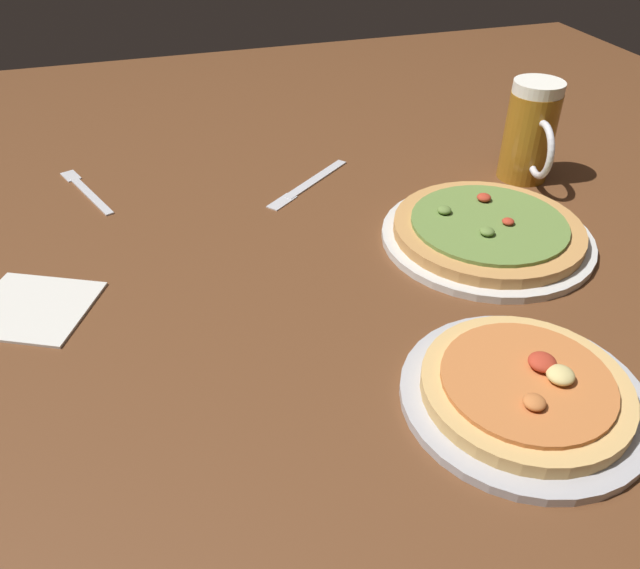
{
  "coord_description": "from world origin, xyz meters",
  "views": [
    {
      "loc": [
        -0.21,
        -0.67,
        0.53
      ],
      "look_at": [
        0.0,
        0.0,
        0.02
      ],
      "focal_mm": 35.4,
      "sensor_mm": 36.0,
      "label": 1
    }
  ],
  "objects_px": {
    "knife_right": "(309,183)",
    "napkin_folded": "(32,307)",
    "pizza_plate_near": "(525,391)",
    "fork_left": "(86,190)",
    "beer_mug_dark": "(531,133)",
    "pizza_plate_far": "(487,232)"
  },
  "relations": [
    {
      "from": "pizza_plate_near",
      "to": "beer_mug_dark",
      "type": "relative_size",
      "value": 1.57
    },
    {
      "from": "pizza_plate_far",
      "to": "knife_right",
      "type": "bearing_deg",
      "value": 128.7
    },
    {
      "from": "pizza_plate_near",
      "to": "fork_left",
      "type": "bearing_deg",
      "value": 124.81
    },
    {
      "from": "fork_left",
      "to": "napkin_folded",
      "type": "bearing_deg",
      "value": -102.34
    },
    {
      "from": "pizza_plate_far",
      "to": "napkin_folded",
      "type": "height_order",
      "value": "pizza_plate_far"
    },
    {
      "from": "pizza_plate_near",
      "to": "pizza_plate_far",
      "type": "distance_m",
      "value": 0.34
    },
    {
      "from": "knife_right",
      "to": "napkin_folded",
      "type": "bearing_deg",
      "value": -152.59
    },
    {
      "from": "beer_mug_dark",
      "to": "napkin_folded",
      "type": "bearing_deg",
      "value": -169.99
    },
    {
      "from": "pizza_plate_far",
      "to": "pizza_plate_near",
      "type": "bearing_deg",
      "value": -112.4
    },
    {
      "from": "napkin_folded",
      "to": "knife_right",
      "type": "bearing_deg",
      "value": 27.41
    },
    {
      "from": "pizza_plate_far",
      "to": "knife_right",
      "type": "relative_size",
      "value": 1.74
    },
    {
      "from": "beer_mug_dark",
      "to": "knife_right",
      "type": "distance_m",
      "value": 0.41
    },
    {
      "from": "pizza_plate_far",
      "to": "fork_left",
      "type": "distance_m",
      "value": 0.7
    },
    {
      "from": "fork_left",
      "to": "knife_right",
      "type": "relative_size",
      "value": 1.05
    },
    {
      "from": "pizza_plate_near",
      "to": "knife_right",
      "type": "bearing_deg",
      "value": 98.06
    },
    {
      "from": "beer_mug_dark",
      "to": "knife_right",
      "type": "bearing_deg",
      "value": 166.96
    },
    {
      "from": "beer_mug_dark",
      "to": "fork_left",
      "type": "relative_size",
      "value": 0.9
    },
    {
      "from": "pizza_plate_far",
      "to": "napkin_folded",
      "type": "xyz_separation_m",
      "value": [
        -0.67,
        0.03,
        -0.01
      ]
    },
    {
      "from": "pizza_plate_far",
      "to": "beer_mug_dark",
      "type": "distance_m",
      "value": 0.26
    },
    {
      "from": "beer_mug_dark",
      "to": "napkin_folded",
      "type": "relative_size",
      "value": 1.15
    },
    {
      "from": "knife_right",
      "to": "pizza_plate_far",
      "type": "bearing_deg",
      "value": -51.3
    },
    {
      "from": "beer_mug_dark",
      "to": "knife_right",
      "type": "relative_size",
      "value": 0.94
    }
  ]
}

